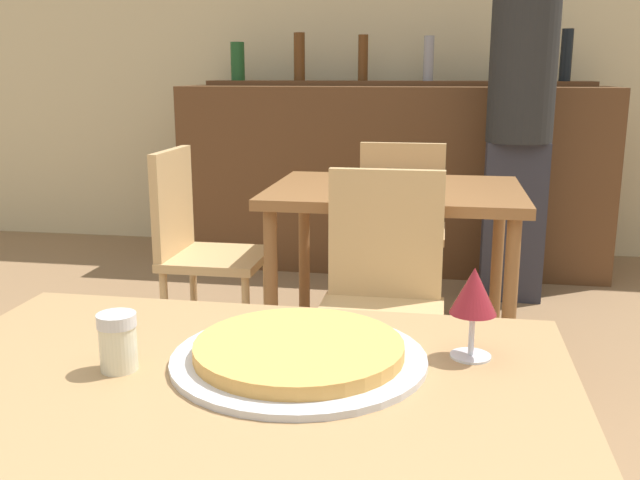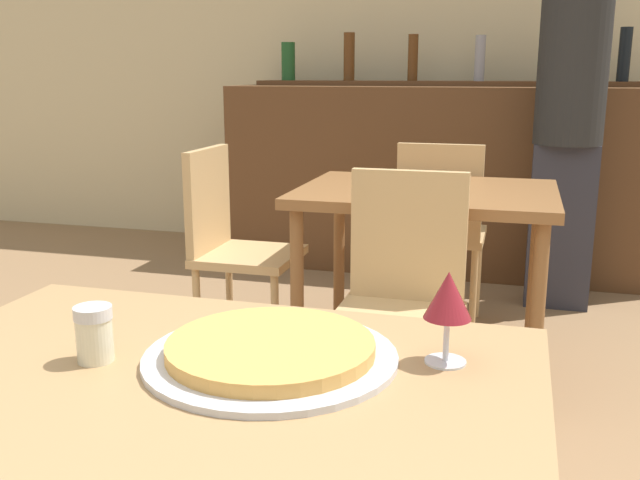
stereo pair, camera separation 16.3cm
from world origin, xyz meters
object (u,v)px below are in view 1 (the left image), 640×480
cheese_shaker (119,341)px  person_standing (520,119)px  chair_far_side_front (382,289)px  chair_far_side_back (402,221)px  chair_far_side_left (198,241)px  wine_glass (474,294)px  pizza_tray (299,353)px

cheese_shaker → person_standing: size_ratio=0.05×
chair_far_side_front → chair_far_side_back: size_ratio=1.00×
chair_far_side_left → person_standing: bearing=-51.4°
cheese_shaker → wine_glass: 0.59m
chair_far_side_left → person_standing: 1.82m
chair_far_side_left → cheese_shaker: bearing=-164.4°
pizza_tray → cheese_shaker: bearing=-164.8°
pizza_tray → cheese_shaker: (-0.28, -0.08, 0.03)m
chair_far_side_front → wine_glass: 1.11m
chair_far_side_left → wine_glass: chair_far_side_left is taller
chair_far_side_left → wine_glass: (1.05, -1.59, 0.32)m
person_standing → cheese_shaker: bearing=-107.5°
chair_far_side_back → chair_far_side_left: size_ratio=1.00×
chair_far_side_front → chair_far_side_back: 1.09m
chair_far_side_back → pizza_tray: chair_far_side_back is taller
pizza_tray → person_standing: bearing=77.5°
wine_glass → chair_far_side_front: bearing=102.9°
pizza_tray → chair_far_side_front: bearing=87.6°
chair_far_side_left → wine_glass: bearing=-146.4°
cheese_shaker → pizza_tray: bearing=15.2°
chair_far_side_front → person_standing: bearing=71.2°
chair_far_side_front → cheese_shaker: bearing=-105.6°
chair_far_side_back → wine_glass: chair_far_side_back is taller
chair_far_side_front → wine_glass: (0.24, -1.04, 0.32)m
chair_far_side_left → person_standing: (1.38, 1.10, 0.45)m
chair_far_side_back → person_standing: bearing=-135.4°
chair_far_side_back → person_standing: (0.56, 0.55, 0.45)m
pizza_tray → wine_glass: size_ratio=2.71×
chair_far_side_left → pizza_tray: bearing=-155.1°
chair_far_side_left → pizza_tray: 1.84m
chair_far_side_left → cheese_shaker: (0.49, -1.73, 0.26)m
person_standing → wine_glass: person_standing is taller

